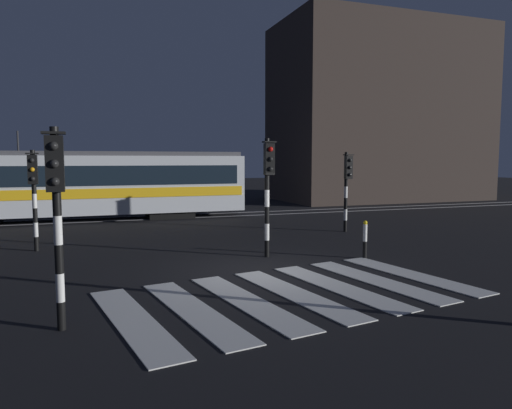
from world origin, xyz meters
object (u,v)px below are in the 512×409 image
object	(u,v)px
traffic_light_corner_far_right	(347,180)
traffic_light_median_centre	(268,179)
traffic_light_corner_near_left	(56,198)
bollard_island_edge	(365,239)
traffic_light_corner_far_left	(34,185)
tram	(76,184)

from	to	relation	value
traffic_light_corner_far_right	traffic_light_median_centre	bearing A→B (deg)	-142.62
traffic_light_corner_near_left	traffic_light_median_centre	size ratio (longest dim) A/B	0.98
traffic_light_corner_near_left	bollard_island_edge	bearing A→B (deg)	23.23
traffic_light_median_centre	traffic_light_corner_far_right	bearing A→B (deg)	37.38
traffic_light_corner_far_left	bollard_island_edge	size ratio (longest dim) A/B	2.85
traffic_light_corner_far_left	bollard_island_edge	world-z (taller)	traffic_light_corner_far_left
traffic_light_median_centre	traffic_light_corner_far_right	xyz separation A→B (m)	(4.74, 3.62, -0.21)
traffic_light_corner_far_left	tram	bearing A→B (deg)	82.00
traffic_light_corner_far_left	tram	size ratio (longest dim) A/B	0.20
traffic_light_corner_far_left	traffic_light_corner_far_right	size ratio (longest dim) A/B	1.00
traffic_light_corner_far_right	traffic_light_corner_near_left	bearing A→B (deg)	-141.35
traffic_light_corner_far_right	tram	bearing A→B (deg)	144.40
tram	bollard_island_edge	xyz separation A→B (m)	(8.05, -11.96, -1.19)
traffic_light_corner_near_left	tram	size ratio (longest dim) A/B	0.21
traffic_light_corner_near_left	bollard_island_edge	distance (m)	8.91
traffic_light_corner_near_left	traffic_light_median_centre	distance (m)	7.06
traffic_light_corner_far_right	bollard_island_edge	size ratio (longest dim) A/B	2.85
traffic_light_corner_near_left	traffic_light_corner_far_right	xyz separation A→B (m)	(10.16, 8.13, -0.15)
tram	bollard_island_edge	bearing A→B (deg)	-56.06
traffic_light_median_centre	bollard_island_edge	xyz separation A→B (m)	(2.61, -1.06, -1.74)
traffic_light_corner_far_right	tram	size ratio (longest dim) A/B	0.20
traffic_light_median_centre	traffic_light_corner_far_left	bearing A→B (deg)	153.31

